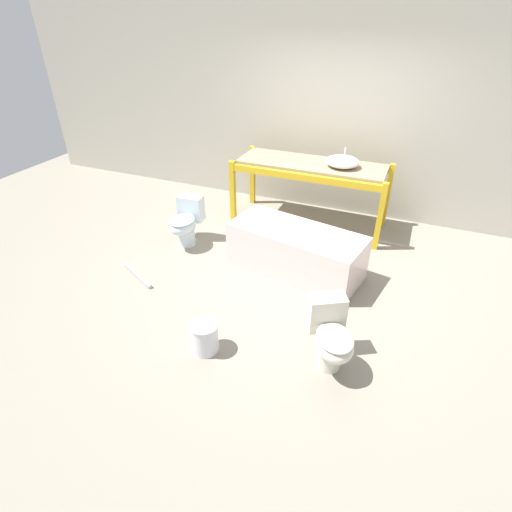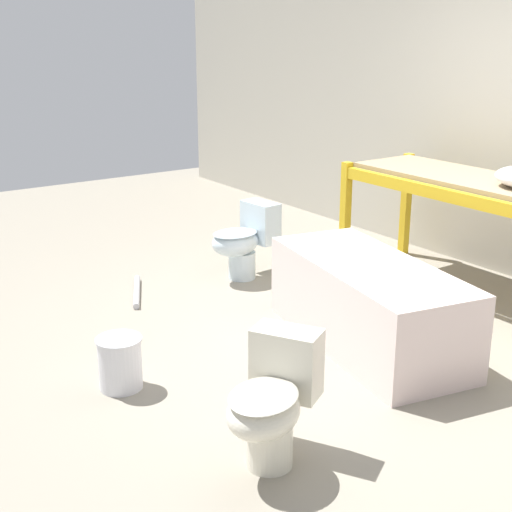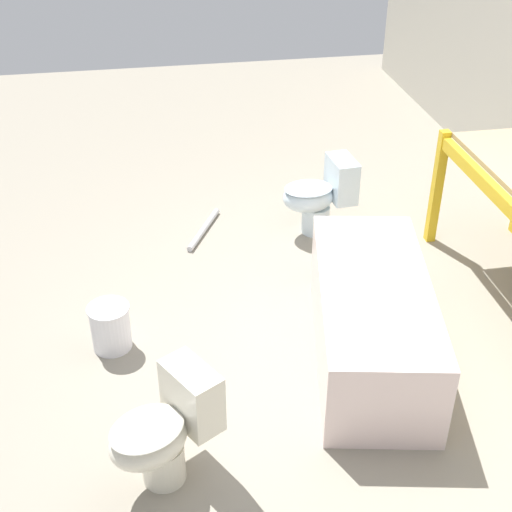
# 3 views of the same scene
# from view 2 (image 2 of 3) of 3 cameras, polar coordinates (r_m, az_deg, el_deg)

# --- Properties ---
(ground_plane) EXTENTS (12.00, 12.00, 0.00)m
(ground_plane) POSITION_cam_2_polar(r_m,az_deg,el_deg) (4.82, 9.02, -6.74)
(ground_plane) COLOR gray
(shelving_rack) EXTENTS (2.14, 0.80, 0.92)m
(shelving_rack) POSITION_cam_2_polar(r_m,az_deg,el_deg) (5.59, 17.22, 4.74)
(shelving_rack) COLOR gold
(shelving_rack) RESTS_ON ground_plane
(bathtub_main) EXTENTS (1.67, 0.95, 0.56)m
(bathtub_main) POSITION_cam_2_polar(r_m,az_deg,el_deg) (4.67, 8.99, -3.32)
(bathtub_main) COLOR silver
(bathtub_main) RESTS_ON ground_plane
(toilet_near) EXTENTS (0.57, 0.65, 0.62)m
(toilet_near) POSITION_cam_2_polar(r_m,az_deg,el_deg) (3.38, 1.27, -11.49)
(toilet_near) COLOR silver
(toilet_near) RESTS_ON ground_plane
(toilet_far) EXTENTS (0.37, 0.59, 0.62)m
(toilet_far) POSITION_cam_2_polar(r_m,az_deg,el_deg) (5.85, -0.95, 1.32)
(toilet_far) COLOR silver
(toilet_far) RESTS_ON ground_plane
(bucket_white) EXTENTS (0.26, 0.26, 0.31)m
(bucket_white) POSITION_cam_2_polar(r_m,az_deg,el_deg) (4.19, -10.83, -8.31)
(bucket_white) COLOR silver
(bucket_white) RESTS_ON ground_plane
(loose_pipe) EXTENTS (0.60, 0.33, 0.05)m
(loose_pipe) POSITION_cam_2_polar(r_m,az_deg,el_deg) (5.64, -9.52, -2.81)
(loose_pipe) COLOR #B7B7BC
(loose_pipe) RESTS_ON ground_plane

